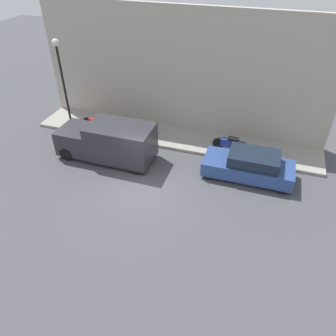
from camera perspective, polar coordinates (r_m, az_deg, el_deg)
name	(u,v)px	position (r m, az deg, el deg)	size (l,w,h in m)	color
ground_plane	(141,191)	(15.14, -4.71, -3.98)	(60.00, 60.00, 0.00)	#47474C
sidewalk	(173,137)	(18.86, 0.90, 5.41)	(2.40, 16.27, 0.16)	gray
building_facade	(181,72)	(18.60, 2.30, 16.30)	(0.30, 16.27, 6.82)	#B2A899
parked_car	(249,166)	(16.01, 13.99, 0.40)	(1.74, 4.23, 1.37)	#2D4784
delivery_van	(108,141)	(17.00, -10.47, 4.65)	(1.99, 4.98, 1.99)	#2D2D33
motorcycle_blue	(230,143)	(17.63, 10.78, 4.24)	(0.30, 1.85, 0.78)	navy
motorcycle_red	(98,123)	(19.67, -12.03, 7.71)	(0.30, 2.07, 0.80)	#B21E1E
streetlamp	(61,69)	(19.27, -18.19, 16.09)	(0.38, 0.38, 5.06)	black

